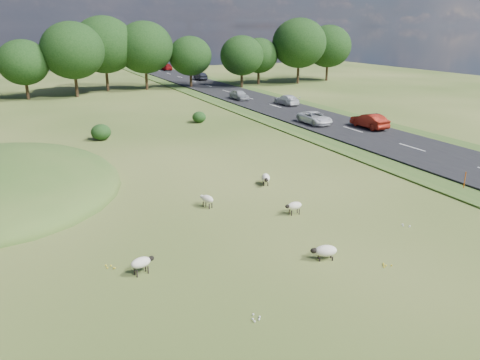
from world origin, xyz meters
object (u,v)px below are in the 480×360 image
(sheep_1, at_px, (266,178))
(car_1, at_px, (166,67))
(sheep_0, at_px, (207,199))
(marker_post, at_px, (465,181))
(car_2, at_px, (200,76))
(car_4, at_px, (287,100))
(car_5, at_px, (239,95))
(sheep_4, at_px, (294,206))
(sheep_2, at_px, (142,262))
(car_0, at_px, (315,118))
(car_3, at_px, (369,121))
(sheep_3, at_px, (325,251))

(sheep_1, relative_size, car_1, 0.26)
(sheep_0, bearing_deg, marker_post, -126.71)
(marker_post, relative_size, sheep_1, 0.91)
(car_1, bearing_deg, car_2, 90.00)
(car_4, distance_m, car_5, 7.62)
(sheep_4, height_order, car_5, car_5)
(sheep_2, distance_m, car_2, 73.64)
(marker_post, bearing_deg, car_0, 83.14)
(car_2, distance_m, car_5, 26.35)
(sheep_1, xyz_separation_m, car_4, (17.49, 27.26, 0.43))
(sheep_2, relative_size, car_4, 0.25)
(sheep_4, relative_size, car_5, 0.26)
(sheep_1, relative_size, car_3, 0.30)
(sheep_4, bearing_deg, car_2, -104.80)
(sheep_3, relative_size, car_3, 0.29)
(car_0, distance_m, car_4, 12.93)
(sheep_0, xyz_separation_m, car_2, (22.50, 62.15, 0.41))
(marker_post, xyz_separation_m, car_0, (2.55, 21.15, 0.28))
(sheep_3, xyz_separation_m, car_5, (16.20, 44.32, 0.49))
(car_0, bearing_deg, car_1, 86.82)
(sheep_0, height_order, sheep_4, sheep_0)
(car_5, bearing_deg, car_1, 85.60)
(marker_post, distance_m, sheep_2, 21.54)
(car_0, bearing_deg, sheep_0, -137.55)
(car_1, relative_size, car_3, 1.15)
(car_2, bearing_deg, car_3, 90.00)
(car_4, bearing_deg, car_0, 72.91)
(car_4, bearing_deg, car_2, -90.00)
(sheep_4, relative_size, car_1, 0.20)
(sheep_4, relative_size, car_2, 0.25)
(sheep_0, height_order, car_4, car_4)
(car_1, height_order, car_2, car_1)
(sheep_2, bearing_deg, sheep_1, 24.90)
(marker_post, height_order, car_4, car_4)
(marker_post, bearing_deg, sheep_0, 165.96)
(car_2, xyz_separation_m, car_4, (0.00, -32.68, -0.04))
(car_2, distance_m, car_3, 49.19)
(sheep_3, height_order, car_5, car_5)
(sheep_0, bearing_deg, car_2, -42.58)
(sheep_2, relative_size, car_2, 0.27)
(sheep_2, xyz_separation_m, car_4, (27.79, 35.52, 0.35))
(car_4, relative_size, car_5, 1.10)
(car_3, bearing_deg, car_0, -47.48)
(sheep_4, bearing_deg, sheep_2, 18.81)
(sheep_3, distance_m, car_5, 47.19)
(car_1, bearing_deg, car_5, 85.60)
(sheep_2, distance_m, sheep_4, 9.77)
(marker_post, bearing_deg, car_4, 79.28)
(sheep_0, relative_size, car_0, 0.24)
(sheep_0, height_order, car_0, car_0)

